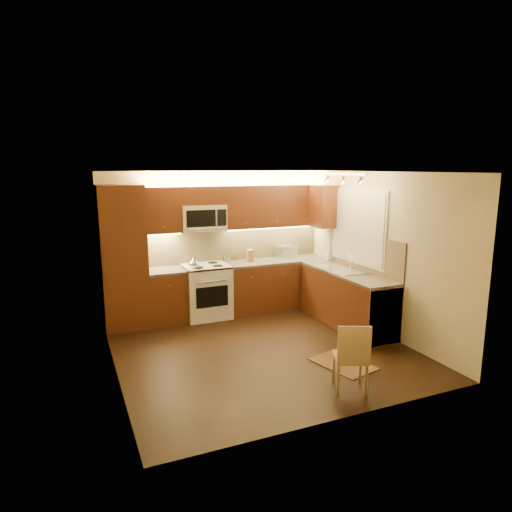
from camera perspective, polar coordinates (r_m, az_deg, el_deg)
name	(u,v)px	position (r m, az deg, el deg)	size (l,w,h in m)	color
floor	(261,349)	(6.63, 0.69, -11.63)	(4.00, 4.00, 0.01)	black
ceiling	(262,172)	(6.11, 0.75, 10.53)	(4.00, 4.00, 0.01)	beige
wall_back	(216,242)	(8.09, -5.03, 1.74)	(4.00, 0.01, 2.50)	#C7B991
wall_front	(344,303)	(4.55, 11.01, -5.86)	(4.00, 0.01, 2.50)	#C7B991
wall_left	(111,278)	(5.76, -17.81, -2.60)	(0.01, 4.00, 2.50)	#C7B991
wall_right	(379,253)	(7.28, 15.27, 0.34)	(0.01, 4.00, 2.50)	#C7B991
pantry	(123,258)	(7.47, -16.39, -0.23)	(0.70, 0.60, 2.30)	#43230E
base_cab_back_left	(166,297)	(7.74, -11.23, -5.09)	(0.62, 0.60, 0.86)	#43230E
counter_back_left	(165,271)	(7.63, -11.35, -1.84)	(0.62, 0.60, 0.04)	#3C3937
base_cab_back_right	(276,285)	(8.37, 2.51, -3.65)	(1.92, 0.60, 0.86)	#43230E
counter_back_right	(276,261)	(8.26, 2.54, -0.63)	(1.92, 0.60, 0.04)	#3C3937
base_cab_right	(346,299)	(7.61, 11.30, -5.38)	(0.60, 2.00, 0.86)	#43230E
counter_right	(347,273)	(7.49, 11.43, -2.08)	(0.60, 2.00, 0.04)	#3C3937
dishwasher	(373,312)	(7.07, 14.52, -6.81)	(0.58, 0.60, 0.84)	silver
backsplash_back	(235,244)	(8.20, -2.67, 1.55)	(3.30, 0.02, 0.60)	tan
backsplash_right	(363,252)	(7.59, 13.33, 0.48)	(0.02, 2.00, 0.60)	tan
upper_cab_back_left	(161,210)	(7.59, -11.84, 5.69)	(0.62, 0.35, 0.75)	#43230E
upper_cab_back_right	(273,206)	(8.23, 2.22, 6.33)	(1.92, 0.35, 0.75)	#43230E
upper_cab_bridge	(202,195)	(7.74, -6.85, 7.58)	(0.76, 0.35, 0.31)	#43230E
upper_cab_right_corner	(323,206)	(8.23, 8.47, 6.22)	(0.35, 0.50, 0.75)	#43230E
stove	(206,291)	(7.87, -6.27, -4.44)	(0.76, 0.65, 0.92)	silver
microwave	(203,218)	(7.76, -6.76, 4.81)	(0.76, 0.38, 0.44)	silver
window_frame	(358,227)	(7.65, 12.77, 3.62)	(0.03, 1.44, 1.24)	silver
window_blinds	(357,227)	(7.64, 12.65, 3.61)	(0.02, 1.36, 1.16)	silver
sink	(342,265)	(7.59, 10.82, -1.15)	(0.52, 0.86, 0.15)	silver
faucet	(352,260)	(7.68, 11.96, -0.48)	(0.20, 0.04, 0.30)	silver
track_light_bar	(343,174)	(7.22, 10.92, 10.11)	(0.04, 1.20, 0.03)	silver
kettle	(194,263)	(7.51, -7.83, -0.84)	(0.17, 0.17, 0.20)	silver
toaster_oven	(286,251)	(8.51, 3.76, 0.60)	(0.37, 0.28, 0.22)	silver
knife_block	(250,255)	(8.12, -0.77, 0.08)	(0.10, 0.15, 0.21)	olive
spice_jar_a	(225,259)	(8.13, -3.88, -0.36)	(0.04, 0.04, 0.09)	silver
spice_jar_b	(236,258)	(8.19, -2.57, -0.24)	(0.04, 0.04, 0.10)	brown
spice_jar_c	(229,259)	(8.08, -3.42, -0.44)	(0.04, 0.04, 0.09)	silver
spice_jar_d	(252,258)	(8.18, -0.56, -0.26)	(0.05, 0.05, 0.10)	olive
soap_bottle	(329,254)	(8.36, 9.19, 0.24)	(0.09, 0.10, 0.21)	white
rug	(343,364)	(6.26, 10.91, -13.20)	(0.53, 0.80, 0.01)	black
dining_chair	(351,356)	(5.46, 11.83, -12.22)	(0.37, 0.37, 0.84)	olive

